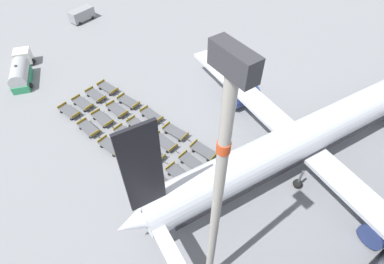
{
  "coord_description": "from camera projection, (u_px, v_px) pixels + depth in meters",
  "views": [
    {
      "loc": [
        28.47,
        -28.58,
        27.93
      ],
      "look_at": [
        8.08,
        -14.23,
        1.2
      ],
      "focal_mm": 28.0,
      "sensor_mm": 36.0,
      "label": 1
    }
  ],
  "objects": [
    {
      "name": "fuel_tanker_primary",
      "position": [
        21.0,
        72.0,
        44.89
      ],
      "size": [
        9.39,
        5.14,
        3.11
      ],
      "color": "white",
      "rests_on": "ground_plane"
    },
    {
      "name": "baggage_dolly_row_far_col_a",
      "position": [
        108.0,
        88.0,
        43.54
      ],
      "size": [
        3.93,
        2.23,
        0.92
      ],
      "color": "#515459",
      "rests_on": "ground_plane"
    },
    {
      "name": "baggage_dolly_row_far_col_d",
      "position": [
        175.0,
        132.0,
        37.53
      ],
      "size": [
        3.92,
        2.3,
        0.92
      ],
      "color": "#515459",
      "rests_on": "ground_plane"
    },
    {
      "name": "service_van",
      "position": [
        82.0,
        15.0,
        57.71
      ],
      "size": [
        3.4,
        5.12,
        2.22
      ],
      "color": "gray",
      "rests_on": "ground_plane"
    },
    {
      "name": "baggage_dolly_row_mid_b_col_c",
      "position": [
        139.0,
        126.0,
        38.28
      ],
      "size": [
        3.94,
        2.06,
        0.92
      ],
      "color": "#515459",
      "rests_on": "ground_plane"
    },
    {
      "name": "baggage_dolly_row_far_col_b",
      "position": [
        129.0,
        102.0,
        41.47
      ],
      "size": [
        3.92,
        2.27,
        0.92
      ],
      "color": "#515459",
      "rests_on": "ground_plane"
    },
    {
      "name": "baggage_dolly_row_far_col_e",
      "position": [
        204.0,
        151.0,
        35.45
      ],
      "size": [
        3.93,
        2.22,
        0.92
      ],
      "color": "#515459",
      "rests_on": "ground_plane"
    },
    {
      "name": "baggage_dolly_row_mid_b_col_b",
      "position": [
        117.0,
        110.0,
        40.34
      ],
      "size": [
        3.94,
        1.99,
        0.92
      ],
      "color": "#515459",
      "rests_on": "ground_plane"
    },
    {
      "name": "baggage_dolly_row_mid_b_col_a",
      "position": [
        96.0,
        95.0,
        42.41
      ],
      "size": [
        3.94,
        2.06,
        0.92
      ],
      "color": "#515459",
      "rests_on": "ground_plane"
    },
    {
      "name": "baggage_dolly_row_mid_b_col_d",
      "position": [
        164.0,
        142.0,
        36.36
      ],
      "size": [
        3.94,
        2.04,
        0.92
      ],
      "color": "#515459",
      "rests_on": "ground_plane"
    },
    {
      "name": "airplane",
      "position": [
        309.0,
        135.0,
        32.92
      ],
      "size": [
        42.2,
        45.24,
        14.79
      ],
      "color": "silver",
      "rests_on": "ground_plane"
    },
    {
      "name": "apron_light_mast",
      "position": [
        217.0,
        204.0,
        16.76
      ],
      "size": [
        2.0,
        0.7,
        22.78
      ],
      "color": "#ADA89E",
      "rests_on": "ground_plane"
    },
    {
      "name": "baggage_dolly_row_mid_b_col_e",
      "position": [
        192.0,
        163.0,
        34.26
      ],
      "size": [
        3.94,
        2.01,
        0.92
      ],
      "color": "#515459",
      "rests_on": "ground_plane"
    },
    {
      "name": "baggage_dolly_row_mid_a_col_e",
      "position": [
        180.0,
        175.0,
        33.11
      ],
      "size": [
        3.94,
        2.0,
        0.92
      ],
      "color": "#515459",
      "rests_on": "ground_plane"
    },
    {
      "name": "ground_plane",
      "position": [
        236.0,
        69.0,
        47.52
      ],
      "size": [
        500.0,
        500.0,
        0.0
      ],
      "primitive_type": "plane",
      "color": "gray"
    },
    {
      "name": "baggage_dolly_row_mid_a_col_c",
      "position": [
        126.0,
        134.0,
        37.31
      ],
      "size": [
        3.93,
        2.15,
        0.92
      ],
      "color": "#515459",
      "rests_on": "ground_plane"
    },
    {
      "name": "baggage_dolly_row_near_col_e",
      "position": [
        166.0,
        188.0,
        31.99
      ],
      "size": [
        3.93,
        2.16,
        0.92
      ],
      "color": "#515459",
      "rests_on": "ground_plane"
    },
    {
      "name": "baggage_dolly_row_near_col_b",
      "position": [
        89.0,
        128.0,
        37.97
      ],
      "size": [
        3.94,
        2.01,
        0.92
      ],
      "color": "#515459",
      "rests_on": "ground_plane"
    },
    {
      "name": "baggage_dolly_row_near_col_a",
      "position": [
        69.0,
        111.0,
        40.13
      ],
      "size": [
        3.92,
        2.25,
        0.92
      ],
      "color": "#515459",
      "rests_on": "ground_plane"
    },
    {
      "name": "baggage_dolly_row_mid_a_col_a",
      "position": [
        83.0,
        103.0,
        41.22
      ],
      "size": [
        3.93,
        2.18,
        0.92
      ],
      "color": "#515459",
      "rests_on": "ground_plane"
    },
    {
      "name": "baggage_dolly_row_mid_a_col_b",
      "position": [
        102.0,
        119.0,
        39.16
      ],
      "size": [
        3.94,
        1.99,
        0.92
      ],
      "color": "#515459",
      "rests_on": "ground_plane"
    },
    {
      "name": "baggage_dolly_row_mid_a_col_d",
      "position": [
        152.0,
        153.0,
        35.2
      ],
      "size": [
        3.92,
        2.26,
        0.92
      ],
      "color": "#515459",
      "rests_on": "ground_plane"
    },
    {
      "name": "baggage_dolly_row_near_col_c",
      "position": [
        111.0,
        146.0,
        35.95
      ],
      "size": [
        3.92,
        2.23,
        0.92
      ],
      "color": "#515459",
      "rests_on": "ground_plane"
    },
    {
      "name": "baggage_dolly_row_far_col_c",
      "position": [
        152.0,
        115.0,
        39.59
      ],
      "size": [
        3.94,
        2.0,
        0.92
      ],
      "color": "#515459",
      "rests_on": "ground_plane"
    },
    {
      "name": "baggage_dolly_row_near_col_d",
      "position": [
        137.0,
        166.0,
        33.94
      ],
      "size": [
        3.93,
        2.17,
        0.92
      ],
      "color": "#515459",
      "rests_on": "ground_plane"
    }
  ]
}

